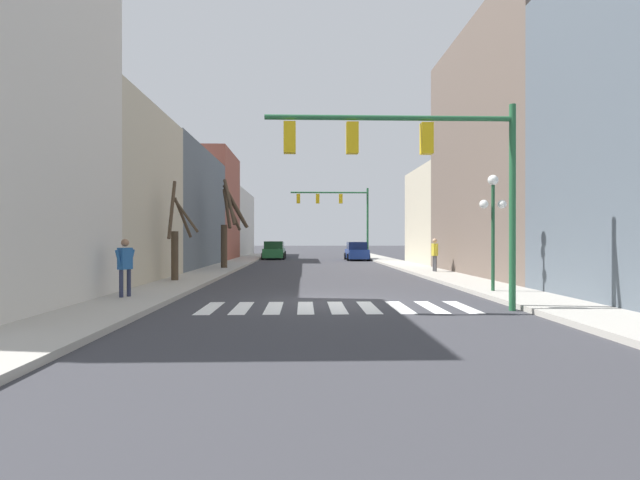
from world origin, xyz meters
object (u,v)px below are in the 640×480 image
(car_parked_left_near, at_px, (274,251))
(traffic_signal_far, at_px, (339,207))
(traffic_signal_near, at_px, (417,157))
(car_parked_left_mid, at_px, (276,250))
(street_tree_right_near, at_px, (176,241))
(pedestrian_waiting_at_curb, at_px, (125,263))
(pedestrian_near_right_corner, at_px, (435,252))
(street_lamp_right_corner, at_px, (493,208))
(street_tree_right_mid, at_px, (228,224))
(car_at_intersection, at_px, (357,252))

(car_parked_left_near, bearing_deg, traffic_signal_far, -119.66)
(traffic_signal_near, relative_size, car_parked_left_mid, 1.54)
(traffic_signal_near, distance_m, street_tree_right_near, 12.34)
(traffic_signal_far, relative_size, pedestrian_waiting_at_curb, 3.83)
(traffic_signal_near, distance_m, pedestrian_near_right_corner, 14.84)
(traffic_signal_near, bearing_deg, car_parked_left_mid, 98.64)
(street_lamp_right_corner, height_order, street_tree_right_near, street_tree_right_near)
(street_lamp_right_corner, height_order, pedestrian_near_right_corner, street_lamp_right_corner)
(street_lamp_right_corner, xyz_separation_m, car_parked_left_mid, (-9.50, 35.76, -2.27))
(street_lamp_right_corner, bearing_deg, traffic_signal_far, 97.21)
(traffic_signal_near, distance_m, street_tree_right_mid, 19.41)
(pedestrian_waiting_at_curb, bearing_deg, car_parked_left_mid, -157.76)
(pedestrian_waiting_at_curb, bearing_deg, car_at_intersection, -173.17)
(car_parked_left_near, bearing_deg, street_tree_right_near, 173.92)
(traffic_signal_far, height_order, pedestrian_near_right_corner, traffic_signal_far)
(street_lamp_right_corner, relative_size, street_tree_right_mid, 0.73)
(traffic_signal_near, distance_m, pedestrian_waiting_at_curb, 9.43)
(traffic_signal_far, distance_m, car_parked_left_mid, 11.37)
(car_parked_left_mid, bearing_deg, street_tree_right_near, 175.11)
(street_lamp_right_corner, relative_size, car_parked_left_near, 0.94)
(street_lamp_right_corner, relative_size, street_tree_right_near, 0.93)
(traffic_signal_near, distance_m, car_parked_left_near, 34.86)
(traffic_signal_far, distance_m, car_at_intersection, 4.42)
(car_parked_left_near, bearing_deg, car_parked_left_mid, 0.93)
(street_lamp_right_corner, bearing_deg, car_at_intersection, 93.66)
(traffic_signal_near, bearing_deg, pedestrian_waiting_at_curb, 165.05)
(traffic_signal_near, xyz_separation_m, pedestrian_waiting_at_curb, (-8.65, 2.31, -2.96))
(pedestrian_near_right_corner, xyz_separation_m, street_tree_right_near, (-12.82, -5.44, 0.64))
(car_at_intersection, bearing_deg, traffic_signal_far, 117.03)
(traffic_signal_near, height_order, street_tree_right_near, traffic_signal_near)
(traffic_signal_far, height_order, car_at_intersection, traffic_signal_far)
(car_at_intersection, relative_size, street_tree_right_near, 1.07)
(traffic_signal_near, relative_size, street_lamp_right_corner, 1.69)
(traffic_signal_near, distance_m, street_lamp_right_corner, 5.24)
(car_parked_left_mid, xyz_separation_m, pedestrian_near_right_corner, (10.17, -25.55, 0.48))
(car_parked_left_near, relative_size, street_tree_right_mid, 0.78)
(traffic_signal_near, distance_m, car_parked_left_mid, 40.09)
(traffic_signal_far, bearing_deg, street_lamp_right_corner, -82.79)
(car_parked_left_near, bearing_deg, car_at_intersection, -108.65)
(traffic_signal_near, height_order, car_at_intersection, traffic_signal_near)
(traffic_signal_far, distance_m, street_tree_right_mid, 15.34)
(car_parked_left_mid, bearing_deg, car_parked_left_near, -179.07)
(street_lamp_right_corner, distance_m, pedestrian_waiting_at_curb, 12.36)
(traffic_signal_far, bearing_deg, pedestrian_waiting_at_curb, -107.04)
(street_lamp_right_corner, distance_m, car_at_intersection, 28.04)
(street_lamp_right_corner, bearing_deg, pedestrian_near_right_corner, 86.28)
(car_parked_left_near, height_order, street_tree_right_near, street_tree_right_near)
(street_tree_right_near, bearing_deg, street_tree_right_mid, 84.54)
(street_lamp_right_corner, height_order, car_parked_left_near, street_lamp_right_corner)
(car_parked_left_near, bearing_deg, pedestrian_near_right_corner, -153.54)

